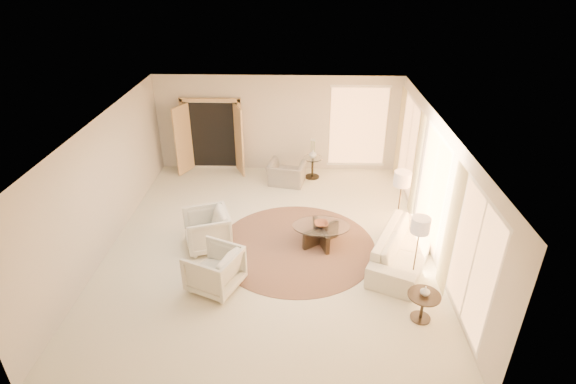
{
  "coord_description": "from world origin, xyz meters",
  "views": [
    {
      "loc": [
        0.67,
        -8.31,
        5.75
      ],
      "look_at": [
        0.4,
        0.4,
        1.1
      ],
      "focal_mm": 28.0,
      "sensor_mm": 36.0,
      "label": 1
    }
  ],
  "objects_px": {
    "sofa": "(404,248)",
    "side_table": "(312,165)",
    "side_vase": "(313,154)",
    "bowl": "(321,224)",
    "coffee_table": "(321,232)",
    "armchair_left": "(207,228)",
    "floor_lamp_far": "(420,228)",
    "end_table": "(423,302)",
    "floor_lamp_near": "(402,182)",
    "armchair_right": "(214,267)",
    "end_vase": "(425,291)",
    "accent_chair": "(287,170)"
  },
  "relations": [
    {
      "from": "end_table",
      "to": "armchair_right",
      "type": "bearing_deg",
      "value": 168.79
    },
    {
      "from": "armchair_right",
      "to": "floor_lamp_near",
      "type": "bearing_deg",
      "value": 141.71
    },
    {
      "from": "end_table",
      "to": "bowl",
      "type": "bearing_deg",
      "value": 126.41
    },
    {
      "from": "side_table",
      "to": "end_table",
      "type": "bearing_deg",
      "value": -72.06
    },
    {
      "from": "sofa",
      "to": "bowl",
      "type": "distance_m",
      "value": 1.82
    },
    {
      "from": "sofa",
      "to": "side_table",
      "type": "xyz_separation_m",
      "value": [
        -1.83,
        3.99,
        0.02
      ]
    },
    {
      "from": "accent_chair",
      "to": "end_table",
      "type": "xyz_separation_m",
      "value": [
        2.56,
        -5.22,
        -0.06
      ]
    },
    {
      "from": "armchair_left",
      "to": "end_vase",
      "type": "xyz_separation_m",
      "value": [
        4.19,
        -2.11,
        0.15
      ]
    },
    {
      "from": "sofa",
      "to": "side_vase",
      "type": "bearing_deg",
      "value": 49.27
    },
    {
      "from": "side_vase",
      "to": "coffee_table",
      "type": "bearing_deg",
      "value": -87.73
    },
    {
      "from": "accent_chair",
      "to": "side_vase",
      "type": "relative_size",
      "value": 4.11
    },
    {
      "from": "coffee_table",
      "to": "end_vase",
      "type": "xyz_separation_m",
      "value": [
        1.7,
        -2.3,
        0.33
      ]
    },
    {
      "from": "end_table",
      "to": "side_table",
      "type": "xyz_separation_m",
      "value": [
        -1.83,
        5.65,
        0.0
      ]
    },
    {
      "from": "coffee_table",
      "to": "floor_lamp_near",
      "type": "relative_size",
      "value": 1.03
    },
    {
      "from": "end_table",
      "to": "side_table",
      "type": "relative_size",
      "value": 0.92
    },
    {
      "from": "bowl",
      "to": "floor_lamp_near",
      "type": "bearing_deg",
      "value": 15.6
    },
    {
      "from": "end_vase",
      "to": "armchair_right",
      "type": "bearing_deg",
      "value": 168.79
    },
    {
      "from": "coffee_table",
      "to": "side_vase",
      "type": "relative_size",
      "value": 6.71
    },
    {
      "from": "side_vase",
      "to": "bowl",
      "type": "bearing_deg",
      "value": -87.73
    },
    {
      "from": "side_table",
      "to": "floor_lamp_near",
      "type": "bearing_deg",
      "value": -56.54
    },
    {
      "from": "accent_chair",
      "to": "side_vase",
      "type": "xyz_separation_m",
      "value": [
        0.73,
        0.43,
        0.3
      ]
    },
    {
      "from": "floor_lamp_near",
      "to": "side_vase",
      "type": "distance_m",
      "value": 3.48
    },
    {
      "from": "end_table",
      "to": "accent_chair",
      "type": "bearing_deg",
      "value": 116.09
    },
    {
      "from": "side_table",
      "to": "side_vase",
      "type": "relative_size",
      "value": 2.59
    },
    {
      "from": "armchair_left",
      "to": "floor_lamp_far",
      "type": "distance_m",
      "value": 4.45
    },
    {
      "from": "floor_lamp_far",
      "to": "accent_chair",
      "type": "bearing_deg",
      "value": 121.93
    },
    {
      "from": "sofa",
      "to": "accent_chair",
      "type": "distance_m",
      "value": 4.38
    },
    {
      "from": "side_vase",
      "to": "end_table",
      "type": "bearing_deg",
      "value": -72.06
    },
    {
      "from": "sofa",
      "to": "side_table",
      "type": "distance_m",
      "value": 4.39
    },
    {
      "from": "coffee_table",
      "to": "end_vase",
      "type": "distance_m",
      "value": 2.88
    },
    {
      "from": "sofa",
      "to": "side_table",
      "type": "bearing_deg",
      "value": 49.27
    },
    {
      "from": "armchair_right",
      "to": "end_table",
      "type": "distance_m",
      "value": 3.86
    },
    {
      "from": "armchair_left",
      "to": "end_table",
      "type": "distance_m",
      "value": 4.69
    },
    {
      "from": "accent_chair",
      "to": "sofa",
      "type": "bearing_deg",
      "value": 136.82
    },
    {
      "from": "armchair_right",
      "to": "side_vase",
      "type": "height_order",
      "value": "armchair_right"
    },
    {
      "from": "bowl",
      "to": "armchair_right",
      "type": "bearing_deg",
      "value": -143.43
    },
    {
      "from": "end_table",
      "to": "floor_lamp_near",
      "type": "bearing_deg",
      "value": 88.76
    },
    {
      "from": "side_table",
      "to": "bowl",
      "type": "xyz_separation_m",
      "value": [
        0.13,
        -3.35,
        0.13
      ]
    },
    {
      "from": "accent_chair",
      "to": "floor_lamp_far",
      "type": "height_order",
      "value": "floor_lamp_far"
    },
    {
      "from": "armchair_right",
      "to": "floor_lamp_far",
      "type": "height_order",
      "value": "floor_lamp_far"
    },
    {
      "from": "coffee_table",
      "to": "floor_lamp_far",
      "type": "height_order",
      "value": "floor_lamp_far"
    },
    {
      "from": "coffee_table",
      "to": "end_vase",
      "type": "relative_size",
      "value": 8.9
    },
    {
      "from": "side_table",
      "to": "side_vase",
      "type": "distance_m",
      "value": 0.36
    },
    {
      "from": "armchair_left",
      "to": "coffee_table",
      "type": "xyz_separation_m",
      "value": [
        2.49,
        0.19,
        -0.18
      ]
    },
    {
      "from": "coffee_table",
      "to": "side_vase",
      "type": "bearing_deg",
      "value": 92.27
    },
    {
      "from": "floor_lamp_near",
      "to": "bowl",
      "type": "bearing_deg",
      "value": -164.4
    },
    {
      "from": "floor_lamp_far",
      "to": "end_vase",
      "type": "height_order",
      "value": "floor_lamp_far"
    },
    {
      "from": "sofa",
      "to": "bowl",
      "type": "bearing_deg",
      "value": 94.11
    },
    {
      "from": "armchair_right",
      "to": "floor_lamp_far",
      "type": "bearing_deg",
      "value": 117.8
    },
    {
      "from": "accent_chair",
      "to": "end_vase",
      "type": "xyz_separation_m",
      "value": [
        2.56,
        -5.22,
        0.2
      ]
    }
  ]
}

